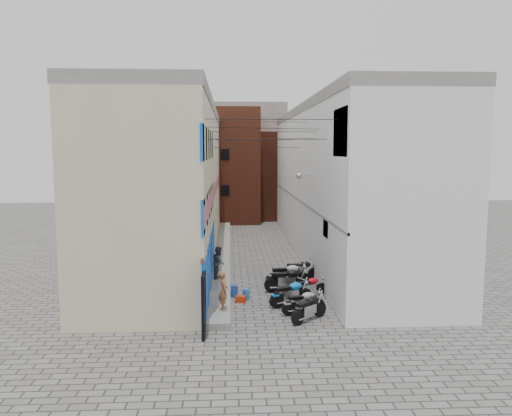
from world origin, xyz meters
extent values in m
plane|color=#5D5A57|center=(0.00, 0.00, 0.00)|extent=(90.00, 90.00, 0.00)
cube|color=slate|center=(-2.05, 13.00, 0.12)|extent=(0.90, 26.00, 0.25)
cube|color=#C4BB94|center=(-5.00, 13.00, 4.25)|extent=(5.00, 26.00, 8.50)
cube|color=#B8676F|center=(-2.54, 13.00, 4.00)|extent=(0.10, 26.00, 0.80)
cube|color=blue|center=(-2.53, 4.90, 1.30)|extent=(0.12, 10.20, 2.40)
cube|color=blue|center=(-2.55, 4.90, 5.30)|extent=(0.10, 10.20, 4.00)
cube|color=slate|center=(-5.00, 13.00, 8.75)|extent=(5.10, 26.00, 0.50)
cube|color=black|center=(-2.52, -0.40, 1.10)|extent=(0.10, 1.20, 2.20)
cube|color=white|center=(5.00, 13.00, 4.25)|extent=(5.00, 26.00, 8.50)
cube|color=blue|center=(2.55, 1.50, 7.00)|extent=(0.10, 2.40, 1.80)
cube|color=white|center=(2.56, 4.00, 3.00)|extent=(0.08, 1.00, 0.70)
cylinder|color=#B2B2B7|center=(2.15, 7.00, 5.20)|extent=(0.80, 0.06, 0.06)
sphere|color=#B2B2B7|center=(1.75, 7.00, 5.10)|extent=(0.28, 0.28, 0.28)
cube|color=slate|center=(5.00, 13.00, 8.75)|extent=(5.10, 26.00, 0.50)
cube|color=slate|center=(2.54, 13.00, 3.40)|extent=(0.10, 26.00, 0.12)
cube|color=brown|center=(-2.00, 28.00, 5.00)|extent=(6.00, 6.00, 10.00)
cube|color=brown|center=(3.00, 30.00, 4.00)|extent=(5.00, 6.00, 8.00)
cube|color=slate|center=(0.00, 34.00, 5.50)|extent=(8.00, 5.00, 11.00)
cube|color=black|center=(0.00, 25.20, 1.20)|extent=(2.00, 0.30, 2.40)
cylinder|color=black|center=(0.00, 2.00, 7.50)|extent=(5.20, 0.02, 0.02)
cylinder|color=black|center=(0.00, 4.00, 6.80)|extent=(5.20, 0.02, 0.02)
cylinder|color=black|center=(0.00, 6.50, 7.20)|extent=(5.20, 0.02, 0.02)
cylinder|color=black|center=(0.00, 9.00, 7.80)|extent=(5.20, 0.02, 0.02)
cylinder|color=black|center=(0.00, 12.00, 6.50)|extent=(5.20, 0.02, 0.02)
cylinder|color=black|center=(0.00, 15.00, 7.00)|extent=(5.20, 0.02, 0.02)
cylinder|color=black|center=(0.00, 5.00, 7.30)|extent=(5.65, 2.07, 0.02)
cylinder|color=black|center=(0.00, 8.00, 6.90)|extent=(5.80, 1.58, 0.02)
imported|color=#9B5C38|center=(-1.87, 1.57, 1.01)|extent=(0.46, 0.61, 1.52)
imported|color=#303A48|center=(-2.15, 6.41, 1.02)|extent=(0.70, 0.83, 1.54)
cylinder|color=#2570B9|center=(-0.94, 3.68, 0.23)|extent=(0.33, 0.33, 0.45)
cylinder|color=#2245AB|center=(-1.44, 4.11, 0.26)|extent=(0.41, 0.41, 0.51)
cube|color=#A9270C|center=(-1.17, 3.31, 0.13)|extent=(0.47, 0.38, 0.27)
camera|label=1|loc=(-1.60, -17.01, 6.31)|focal=35.00mm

